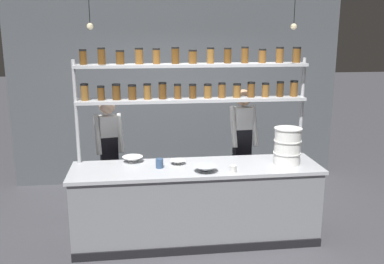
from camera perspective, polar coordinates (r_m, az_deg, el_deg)
The scene contains 13 objects.
ground_plane at distance 5.34m, azimuth 0.55°, elevation -14.03°, with size 40.00×40.00×0.00m, color #3D3D42.
back_wall at distance 7.00m, azimuth -1.88°, elevation 5.80°, with size 5.30×0.12×3.08m, color #4C5156.
prep_counter at distance 5.15m, azimuth 0.57°, elevation -9.49°, with size 2.90×0.76×0.92m.
spice_shelf_unit at distance 5.11m, azimuth 0.12°, elevation 6.31°, with size 2.78×0.28×2.28m.
chef_left at distance 5.75m, azimuth -10.99°, elevation -2.40°, with size 0.40×0.32×1.61m.
chef_center at distance 5.81m, azimuth 6.72°, elevation -1.39°, with size 0.37×0.31×1.71m.
container_stack at distance 5.14m, azimuth 12.60°, elevation -1.85°, with size 0.32×0.32×0.44m.
prep_bowl_near_left at distance 5.19m, azimuth -7.92°, elevation -3.64°, with size 0.25×0.25×0.07m.
prep_bowl_center_front at distance 5.07m, azimuth -1.91°, elevation -4.03°, with size 0.18×0.18×0.05m.
prep_bowl_center_back at distance 4.79m, azimuth 1.80°, elevation -4.92°, with size 0.27×0.27×0.07m.
serving_cup_front at distance 4.94m, azimuth -4.36°, elevation -4.18°, with size 0.09×0.09×0.11m.
serving_cup_by_board at distance 4.79m, azimuth 5.50°, elevation -4.93°, with size 0.07×0.07×0.08m.
pendant_light_row at distance 4.74m, azimuth 0.39°, elevation 14.18°, with size 2.29×0.07×0.56m.
Camera 1 is at (-0.65, -4.70, 2.46)m, focal length 40.00 mm.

